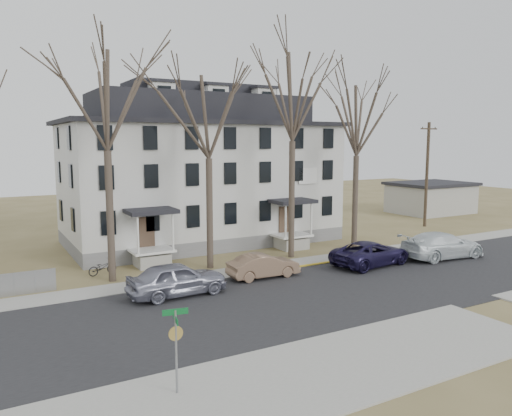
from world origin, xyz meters
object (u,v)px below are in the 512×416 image
tree_far_left (105,93)px  street_sign (176,339)px  car_tan (263,266)px  utility_pole_far (427,173)px  car_navy (371,254)px  tree_mid_right (357,115)px  tree_center (293,90)px  car_silver (177,280)px  car_white (442,246)px  boarding_house (202,173)px  bicycle_left (102,268)px  tree_mid_left (208,111)px

tree_far_left → street_sign: (-1.34, -13.83, -8.53)m
car_tan → utility_pole_far: bearing=-68.5°
car_navy → utility_pole_far: bearing=-65.6°
utility_pole_far → street_sign: 35.85m
tree_mid_right → utility_pole_far: bearing=19.3°
tree_center → car_silver: 14.83m
car_white → street_sign: bearing=115.8°
boarding_house → bicycle_left: boarding_house is taller
car_silver → car_white: (18.33, -0.94, 0.01)m
car_white → tree_mid_left: bearing=74.4°
tree_mid_left → tree_mid_right: (11.50, 0.00, 0.00)m
boarding_house → tree_mid_right: size_ratio=1.63×
car_tan → car_silver: bearing=99.7°
car_tan → car_navy: (7.33, -0.84, 0.07)m
bicycle_left → street_sign: street_sign is taller
tree_mid_left → bicycle_left: tree_mid_left is taller
boarding_house → car_white: bearing=-49.5°
car_silver → street_sign: 10.11m
boarding_house → tree_mid_left: 9.66m
tree_center → utility_pole_far: bearing=13.5°
boarding_house → utility_pole_far: size_ratio=2.19×
car_navy → bicycle_left: 16.38m
tree_far_left → car_silver: 10.69m
boarding_house → bicycle_left: 12.41m
tree_far_left → car_tan: (7.70, -3.63, -9.65)m
tree_mid_right → car_tan: tree_mid_right is taller
car_tan → tree_mid_right: bearing=-67.9°
boarding_house → street_sign: (-10.34, -21.98, -3.56)m
bicycle_left → tree_mid_right: bearing=-107.6°
tree_mid_right → car_tan: bearing=-159.6°
bicycle_left → car_white: bearing=-121.1°
utility_pole_far → car_tan: bearing=-160.2°
tree_center → car_silver: bearing=-155.8°
boarding_house → car_navy: size_ratio=3.79×
tree_far_left → bicycle_left: tree_far_left is taller
tree_mid_left → car_white: tree_mid_left is taller
car_silver → car_tan: (5.50, 0.77, -0.17)m
car_navy → car_tan: bearing=76.9°
street_sign → tree_far_left: bearing=95.2°
tree_far_left → tree_center: size_ratio=0.93×
tree_far_left → car_silver: size_ratio=2.72×
bicycle_left → car_navy: bearing=-124.2°
car_navy → bicycle_left: bearing=62.1°
boarding_house → street_sign: 24.55m
tree_mid_left → tree_mid_right: bearing=0.0°
utility_pole_far → car_white: (-8.96, -9.55, -4.04)m
tree_mid_right → car_silver: (-15.30, -4.41, -8.74)m
tree_far_left → bicycle_left: bearing=98.4°
car_navy → street_sign: size_ratio=1.98×
boarding_house → tree_mid_right: bearing=-43.8°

